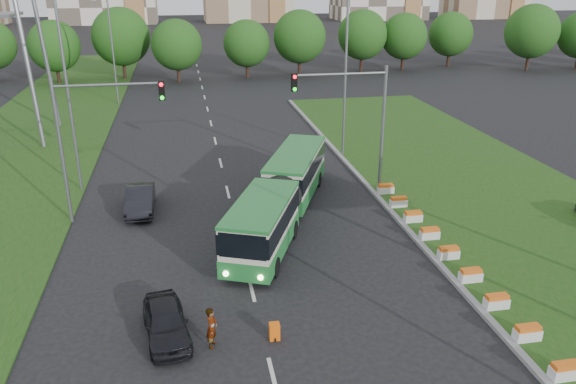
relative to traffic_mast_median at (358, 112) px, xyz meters
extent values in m
plane|color=black|center=(-4.78, -10.00, -5.35)|extent=(360.00, 360.00, 0.00)
cube|color=#1C3F12|center=(8.22, -2.00, -5.27)|extent=(14.00, 60.00, 0.15)
cube|color=gray|center=(1.27, -2.00, -5.26)|extent=(0.30, 60.00, 0.18)
cube|color=#1C3F12|center=(-22.78, 15.00, -5.30)|extent=(12.00, 110.00, 0.10)
cylinder|color=gray|center=(1.62, 0.00, -1.35)|extent=(0.20, 0.20, 8.00)
cylinder|color=gray|center=(-1.13, 0.00, 2.25)|extent=(5.50, 0.14, 0.14)
cube|color=black|center=(-3.88, 0.00, 1.85)|extent=(0.32, 0.32, 1.00)
cylinder|color=gray|center=(-16.78, -1.00, -1.35)|extent=(0.20, 0.20, 8.00)
cylinder|color=gray|center=(-14.03, -1.00, 2.25)|extent=(5.50, 0.14, 0.14)
cube|color=black|center=(-11.28, -1.00, 1.85)|extent=(0.32, 0.32, 1.00)
cube|color=beige|center=(-5.40, -7.35, -3.73)|extent=(2.31, 6.39, 2.50)
cube|color=beige|center=(-5.40, 0.84, -3.73)|extent=(2.31, 7.78, 2.50)
cylinder|color=black|center=(-5.40, -3.60, -3.78)|extent=(2.31, 1.16, 2.31)
cube|color=#217632|center=(-5.40, -7.35, -4.56)|extent=(2.39, 6.43, 0.88)
cube|color=#217632|center=(-5.40, 0.84, -4.56)|extent=(2.39, 7.82, 0.88)
cube|color=black|center=(-5.40, -7.35, -3.31)|extent=(2.39, 6.43, 0.97)
cube|color=black|center=(-5.40, 0.84, -3.31)|extent=(2.39, 7.82, 0.97)
imported|color=black|center=(-11.40, -12.89, -4.69)|extent=(2.09, 4.07, 1.32)
imported|color=black|center=(-13.05, -0.12, -4.63)|extent=(1.56, 4.40, 1.45)
imported|color=gray|center=(-9.72, -13.80, -4.54)|extent=(0.56, 0.69, 1.63)
cube|color=#FF650D|center=(-7.37, -13.81, -5.01)|extent=(0.40, 0.34, 0.68)
cylinder|color=black|center=(-7.37, -13.98, -5.27)|extent=(0.05, 0.16, 0.16)
camera|label=1|loc=(-10.20, -31.49, 7.64)|focal=35.00mm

